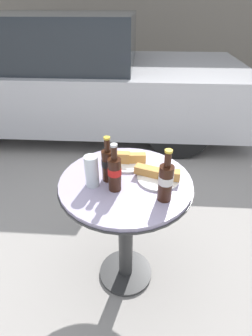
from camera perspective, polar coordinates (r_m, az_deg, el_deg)
ground_plane at (r=1.86m, az=-0.07°, el=-21.80°), size 30.00×30.00×0.00m
bistro_table at (r=1.44m, az=-0.08°, el=-8.58°), size 0.68×0.68×0.75m
cola_bottle_left at (r=1.21m, az=-2.49°, el=-0.96°), size 0.06×0.06×0.24m
cola_bottle_right at (r=1.16m, az=8.63°, el=-2.80°), size 0.07×0.07×0.25m
cola_bottle_center at (r=1.28m, az=-3.93°, el=1.04°), size 0.06×0.06×0.24m
drinking_glass at (r=1.26m, az=-7.45°, el=-0.95°), size 0.07×0.07×0.16m
lunch_plate_near at (r=1.43m, az=0.11°, el=1.72°), size 0.21×0.20×0.07m
lunch_plate_far at (r=1.32m, az=6.98°, el=-1.69°), size 0.23×0.21×0.06m
parked_car at (r=3.68m, az=-13.19°, el=18.60°), size 4.41×1.77×1.38m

